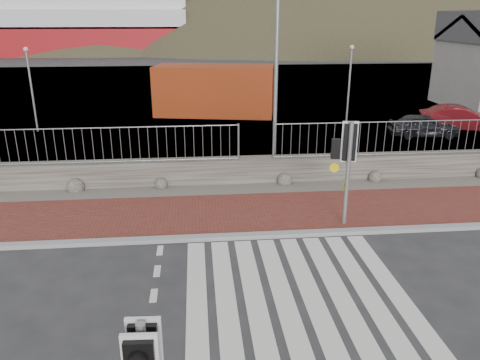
{
  "coord_description": "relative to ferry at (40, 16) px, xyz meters",
  "views": [
    {
      "loc": [
        -1.99,
        -8.06,
        5.57
      ],
      "look_at": [
        -0.94,
        3.0,
        1.63
      ],
      "focal_mm": 35.0,
      "sensor_mm": 36.0,
      "label": 1
    }
  ],
  "objects": [
    {
      "name": "ground",
      "position": [
        24.65,
        -67.9,
        -5.36
      ],
      "size": [
        220.0,
        220.0,
        0.0
      ],
      "primitive_type": "plane",
      "color": "#28282B",
      "rests_on": "ground"
    },
    {
      "name": "sidewalk_far",
      "position": [
        24.65,
        -63.4,
        -5.32
      ],
      "size": [
        40.0,
        3.0,
        0.08
      ],
      "primitive_type": "cube",
      "color": "brown",
      "rests_on": "ground"
    },
    {
      "name": "kerb_far",
      "position": [
        24.65,
        -64.9,
        -5.31
      ],
      "size": [
        40.0,
        0.25,
        0.12
      ],
      "primitive_type": "cube",
      "color": "gray",
      "rests_on": "ground"
    },
    {
      "name": "zebra_crossing",
      "position": [
        24.65,
        -67.9,
        -5.36
      ],
      "size": [
        4.62,
        5.6,
        0.01
      ],
      "color": "silver",
      "rests_on": "ground"
    },
    {
      "name": "gravel_strip",
      "position": [
        24.65,
        -61.4,
        -5.33
      ],
      "size": [
        40.0,
        1.5,
        0.06
      ],
      "primitive_type": "cube",
      "color": "#59544C",
      "rests_on": "ground"
    },
    {
      "name": "stone_wall",
      "position": [
        24.65,
        -60.6,
        -4.91
      ],
      "size": [
        40.0,
        0.6,
        0.9
      ],
      "primitive_type": "cube",
      "color": "#403C35",
      "rests_on": "ground"
    },
    {
      "name": "railing",
      "position": [
        24.65,
        -60.75,
        -3.54
      ],
      "size": [
        18.07,
        0.07,
        1.22
      ],
      "color": "gray",
      "rests_on": "stone_wall"
    },
    {
      "name": "quay",
      "position": [
        24.65,
        -40.0,
        -5.36
      ],
      "size": [
        120.0,
        40.0,
        0.5
      ],
      "primitive_type": "cube",
      "color": "#4C4C4F",
      "rests_on": "ground"
    },
    {
      "name": "water",
      "position": [
        24.65,
        -5.0,
        -5.36
      ],
      "size": [
        220.0,
        50.0,
        0.05
      ],
      "primitive_type": "cube",
      "color": "#3F4C54",
      "rests_on": "ground"
    },
    {
      "name": "ferry",
      "position": [
        0.0,
        0.0,
        0.0
      ],
      "size": [
        50.0,
        16.0,
        20.0
      ],
      "color": "maroon",
      "rests_on": "ground"
    },
    {
      "name": "hills_backdrop",
      "position": [
        31.4,
        20.0,
        -28.42
      ],
      "size": [
        254.0,
        90.0,
        100.0
      ],
      "color": "#31351F",
      "rests_on": "ground"
    },
    {
      "name": "traffic_signal_far",
      "position": [
        26.63,
        -64.39,
        -3.21
      ],
      "size": [
        0.72,
        0.32,
        2.96
      ],
      "rotation": [
        0.0,
        0.0,
        2.98
      ],
      "color": "gray",
      "rests_on": "ground"
    },
    {
      "name": "streetlight",
      "position": [
        25.57,
        -59.76,
        -0.9
      ],
      "size": [
        1.65,
        0.61,
        7.93
      ],
      "rotation": [
        0.0,
        0.0,
        0.27
      ],
      "color": "gray",
      "rests_on": "ground"
    },
    {
      "name": "shipping_container",
      "position": [
        23.78,
        -48.55,
        -3.95
      ],
      "size": [
        7.18,
        4.03,
        2.82
      ],
      "primitive_type": "cube",
      "rotation": [
        0.0,
        0.0,
        -0.19
      ],
      "color": "maroon",
      "rests_on": "ground"
    },
    {
      "name": "car_a",
      "position": [
        33.52,
        -54.89,
        -4.81
      ],
      "size": [
        3.36,
        1.64,
        1.1
      ],
      "primitive_type": "imported",
      "rotation": [
        0.0,
        0.0,
        1.47
      ],
      "color": "black",
      "rests_on": "ground"
    },
    {
      "name": "car_b",
      "position": [
        35.89,
        -53.86,
        -4.73
      ],
      "size": [
        4.03,
        2.36,
        1.26
      ],
      "primitive_type": "imported",
      "rotation": [
        0.0,
        0.0,
        1.28
      ],
      "color": "#4E0B0F",
      "rests_on": "ground"
    }
  ]
}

